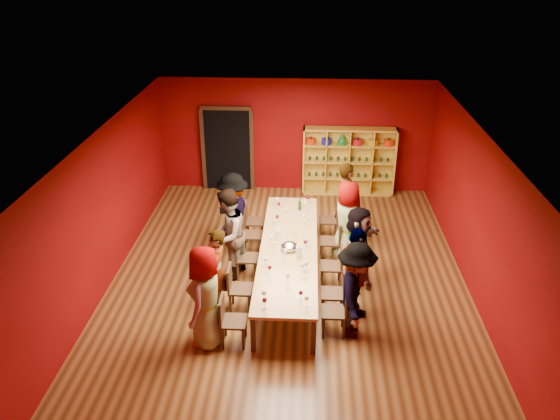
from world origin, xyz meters
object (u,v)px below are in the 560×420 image
object	(u,v)px
person_right_3	(347,222)
spittoon_bowl	(289,247)
chair_person_left_2	(243,255)
chair_person_left_0	(229,318)
shelving_unit	(349,158)
wine_bottle	(300,206)
person_left_2	(228,235)
chair_person_right_0	(339,309)
chair_person_right_4	(332,218)
person_left_1	(216,271)
person_right_1	(355,273)
chair_person_left_4	(251,219)
person_right_4	(346,201)
chair_person_right_3	(334,239)
tasting_table	(289,249)
person_left_3	(233,214)
person_right_0	(355,291)
chair_person_right_1	(337,291)
chair_person_left_1	(236,286)
person_right_2	(358,248)
chair_person_right_2	(335,263)
chair_person_left_3	(248,232)
person_left_4	(236,208)
person_left_0	(206,297)

from	to	relation	value
person_right_3	spittoon_bowl	bearing A→B (deg)	106.88
chair_person_left_2	person_right_3	distance (m)	2.24
chair_person_left_0	spittoon_bowl	xyz separation A→B (m)	(0.92, 1.83, 0.33)
shelving_unit	wine_bottle	bearing A→B (deg)	-114.36
person_left_2	chair_person_right_0	xyz separation A→B (m)	(2.11, -1.67, -0.45)
chair_person_right_0	chair_person_right_4	distance (m)	3.41
person_left_1	chair_person_left_2	xyz separation A→B (m)	(0.34, 1.09, -0.31)
chair_person_left_0	person_right_1	world-z (taller)	person_right_1
chair_person_left_2	chair_person_left_4	bearing A→B (deg)	90.00
chair_person_left_0	person_left_2	distance (m)	2.09
person_right_1	person_right_4	bearing A→B (deg)	-24.07
person_right_3	spittoon_bowl	size ratio (longest dim) A/B	5.44
chair_person_right_3	chair_person_right_4	distance (m)	0.97
tasting_table	person_right_4	bearing A→B (deg)	56.19
chair_person_left_4	person_right_3	size ratio (longest dim) A/B	0.50
shelving_unit	spittoon_bowl	xyz separation A→B (m)	(-1.38, -4.46, -0.16)
spittoon_bowl	person_left_3	bearing A→B (deg)	136.98
person_right_0	spittoon_bowl	size ratio (longest dim) A/B	5.36
person_left_2	chair_person_right_1	size ratio (longest dim) A/B	2.12
tasting_table	chair_person_left_1	xyz separation A→B (m)	(-0.91, -1.03, -0.20)
person_right_0	person_right_2	world-z (taller)	person_right_0
chair_person_right_1	wine_bottle	bearing A→B (deg)	105.19
person_right_1	chair_person_right_2	bearing A→B (deg)	-6.36
tasting_table	spittoon_bowl	xyz separation A→B (m)	(0.01, -0.14, 0.13)
person_left_1	chair_person_left_4	size ratio (longest dim) A/B	1.82
chair_person_left_3	person_right_2	xyz separation A→B (m)	(2.22, -1.17, 0.35)
tasting_table	chair_person_left_4	world-z (taller)	chair_person_left_4
chair_person_right_1	chair_person_right_4	bearing A→B (deg)	90.00
person_right_4	wine_bottle	bearing A→B (deg)	88.65
shelving_unit	person_left_4	world-z (taller)	shelving_unit
chair_person_right_1	person_right_1	world-z (taller)	person_right_1
person_left_4	person_left_3	bearing A→B (deg)	4.00
shelving_unit	person_left_1	world-z (taller)	shelving_unit
person_left_0	chair_person_left_2	world-z (taller)	person_left_0
person_left_1	chair_person_left_4	world-z (taller)	person_left_1
tasting_table	person_left_3	distance (m)	1.59
person_right_0	chair_person_right_2	distance (m)	1.52
chair_person_right_1	person_right_4	xyz separation A→B (m)	(0.29, 2.87, 0.41)
chair_person_left_3	person_right_4	size ratio (longest dim) A/B	0.49
chair_person_left_4	chair_person_right_0	bearing A→B (deg)	-60.69
tasting_table	person_left_4	xyz separation A→B (m)	(-1.24, 1.62, 0.06)
person_left_4	chair_person_right_1	xyz separation A→B (m)	(2.15, -2.70, -0.26)
spittoon_bowl	wine_bottle	bearing A→B (deg)	84.71
chair_person_right_3	person_right_2	bearing A→B (deg)	-67.56
shelving_unit	chair_person_left_3	distance (m)	4.07
person_left_0	chair_person_left_3	bearing A→B (deg)	-176.17
person_left_2	chair_person_right_2	xyz separation A→B (m)	(2.11, -0.22, -0.45)
chair_person_left_0	wine_bottle	xyz separation A→B (m)	(1.09, 3.59, 0.36)
chair_person_left_2	person_right_2	xyz separation A→B (m)	(2.22, -0.22, 0.35)
shelving_unit	person_left_3	world-z (taller)	person_left_3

